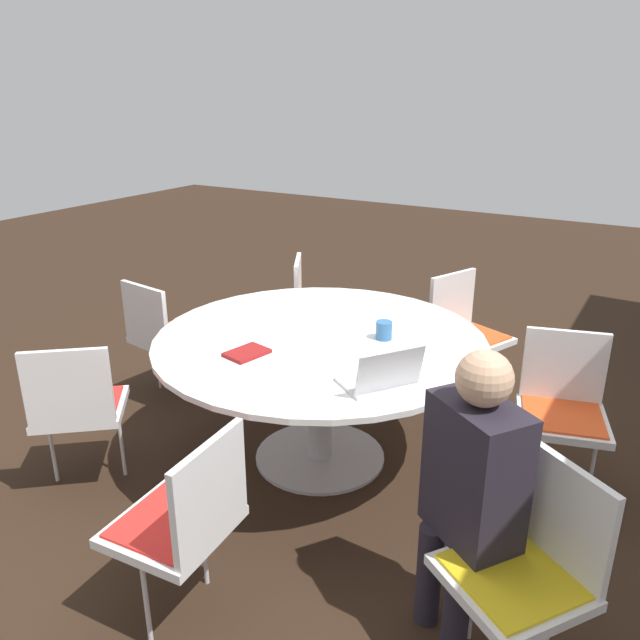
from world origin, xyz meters
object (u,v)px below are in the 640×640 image
Objects in this scene: chair_4 at (163,331)px; person_0 at (471,479)px; chair_2 at (465,326)px; chair_6 at (185,515)px; chair_1 at (563,402)px; chair_5 at (77,402)px; coffee_cup at (384,330)px; chair_3 at (315,304)px; spiral_notebook at (247,353)px; laptop at (382,377)px; handbag at (397,352)px; chair_0 at (529,559)px.

chair_4 is 0.71× the size of person_0.
chair_2 and chair_6 have the same top height.
chair_5 is (1.29, -2.16, 0.00)m from chair_1.
chair_6 is (0.40, 1.10, 0.00)m from chair_5.
coffee_cup reaches higher than chair_5.
chair_5 is 2.05m from person_0.
chair_3 is 1.58m from spiral_notebook.
laptop is (-0.89, 0.39, 0.30)m from chair_6.
chair_5 reaches higher than handbag.
laptop reaches higher than chair_1.
chair_3 is 2.36× the size of handbag.
chair_4 is 1.62m from coffee_cup.
chair_0 is 2.28m from chair_5.
laptop is at bearing -27.67° from chair_6.
spiral_notebook is (1.60, -0.63, 0.26)m from chair_2.
handbag is (-2.62, -0.27, -0.36)m from chair_6.
chair_5 is (0.02, -2.28, 0.00)m from chair_0.
person_0 is at bearing 29.59° from handbag.
person_0 is at bearing -12.77° from chair_4.
chair_6 is at bearing 22.02° from spiral_notebook.
person_0 reaches higher than laptop.
chair_0 is 1.00× the size of chair_3.
chair_2 is 3.58× the size of spiral_notebook.
chair_6 is 0.99m from spiral_notebook.
chair_4 is at bearing -70.00° from laptop.
spiral_notebook is at bearing -16.97° from chair_4.
chair_3 is 3.58× the size of spiral_notebook.
coffee_cup is at bearing 15.93° from chair_2.
chair_1 is 2.36× the size of handbag.
person_0 is 0.68m from laptop.
chair_3 is 1.39m from coffee_cup.
chair_4 is (-0.95, -2.62, 0.00)m from chair_0.
person_0 is 2.91× the size of laptop.
chair_4 is at bearing -8.65° from chair_1.
chair_5 is 1.17m from chair_6.
chair_1 and chair_6 have the same top height.
coffee_cup is (1.05, -0.12, 0.30)m from chair_2.
person_0 reaches higher than spiral_notebook.
chair_1 is 2.51m from chair_5.
laptop is (1.47, 1.23, 0.30)m from chair_3.
chair_0 is 1.00× the size of chair_5.
chair_1 is 1.21m from person_0.
chair_4 is at bearing -114.53° from spiral_notebook.
spiral_notebook is at bearing 18.15° from person_0.
chair_2 is at bearing 67.17° from chair_3.
person_0 reaches higher than chair_4.
coffee_cup is at bearing -9.98° from chair_6.
chair_1 is 8.61× the size of coffee_cup.
laptop is at bearing 20.94° from handbag.
handbag is (-1.74, 0.09, -0.63)m from spiral_notebook.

